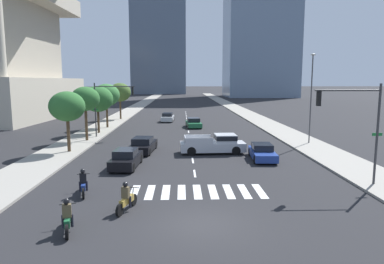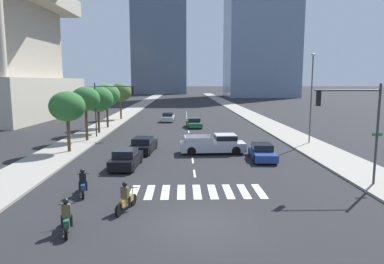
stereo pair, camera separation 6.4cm
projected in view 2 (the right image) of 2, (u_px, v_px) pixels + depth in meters
name	position (u px, v px, depth m)	size (l,w,h in m)	color
ground_plane	(201.00, 224.00, 15.54)	(800.00, 800.00, 0.00)	#232326
sidewalk_east	(278.00, 129.00, 45.53)	(4.00, 260.00, 0.15)	gray
sidewalk_west	(98.00, 130.00, 44.88)	(4.00, 260.00, 0.15)	gray
crosswalk_near	(197.00, 192.00, 20.12)	(7.65, 2.69, 0.01)	silver
lane_divider_center	(188.00, 127.00, 47.81)	(0.14, 50.00, 0.01)	silver
motorcycle_lead	(126.00, 199.00, 17.08)	(0.93, 2.05, 1.49)	black
motorcycle_trailing	(67.00, 218.00, 14.70)	(0.85, 2.05, 1.49)	black
motorcycle_third	(83.00, 184.00, 19.58)	(0.86, 2.18, 1.49)	black
pickup_truck	(216.00, 144.00, 30.71)	(5.68, 2.21, 1.67)	#B7BABF
sedan_black_0	(143.00, 145.00, 31.29)	(2.26, 4.82, 1.34)	black
sedan_silver_1	(168.00, 118.00, 54.79)	(1.97, 4.33, 1.35)	#B7BABF
sedan_blue_2	(262.00, 152.00, 28.39)	(1.98, 4.48, 1.24)	navy
sedan_green_3	(194.00, 123.00, 47.96)	(2.15, 4.46, 1.28)	#1E6038
sedan_black_4	(126.00, 159.00, 25.74)	(2.01, 4.43, 1.38)	black
traffic_signal_near	(355.00, 116.00, 20.54)	(4.15, 0.28, 5.99)	#333335
traffic_signal_far	(110.00, 100.00, 38.64)	(4.68, 0.28, 5.92)	#333335
street_lamp_east	(311.00, 93.00, 34.47)	(0.50, 0.24, 8.76)	#3F3F42
street_tree_nearest	(67.00, 107.00, 30.38)	(3.06, 3.06, 5.25)	#4C3823
street_tree_second	(85.00, 99.00, 36.15)	(2.93, 2.93, 5.55)	#4C3823
street_tree_third	(98.00, 99.00, 41.49)	(3.60, 3.60, 5.54)	#4C3823
street_tree_fourth	(107.00, 95.00, 46.37)	(3.48, 3.48, 5.76)	#4C3823
street_tree_fifth	(120.00, 92.00, 56.67)	(3.49, 3.49, 5.80)	#4C3823
office_tower_center_skyline	(261.00, 3.00, 136.28)	(26.44, 24.42, 80.87)	slate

